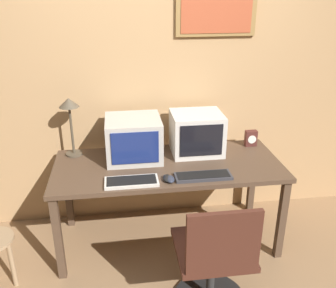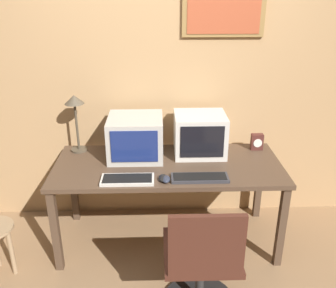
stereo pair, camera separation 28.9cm
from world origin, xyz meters
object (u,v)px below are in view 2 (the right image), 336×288
(monitor_left, at_px, (136,137))
(desk_lamp, at_px, (75,108))
(monitor_right, at_px, (200,134))
(keyboard_main, at_px, (128,180))
(mouse_far_corner, at_px, (163,178))
(desk_clock, at_px, (257,142))
(keyboard_side, at_px, (200,178))
(mouse_near_keyboard, at_px, (166,179))
(office_chair, at_px, (202,267))

(monitor_left, height_order, desk_lamp, desk_lamp)
(monitor_right, relative_size, keyboard_main, 1.09)
(mouse_far_corner, bearing_deg, monitor_right, 56.04)
(monitor_right, bearing_deg, desk_clock, 7.01)
(keyboard_side, xyz_separation_m, mouse_far_corner, (-0.27, -0.01, 0.00))
(monitor_right, xyz_separation_m, keyboard_side, (-0.04, -0.46, -0.16))
(keyboard_side, xyz_separation_m, mouse_near_keyboard, (-0.25, -0.02, 0.00))
(mouse_far_corner, bearing_deg, keyboard_main, -178.51)
(keyboard_side, relative_size, desk_clock, 3.02)
(keyboard_main, bearing_deg, mouse_far_corner, 1.49)
(keyboard_side, bearing_deg, desk_clock, 43.73)
(monitor_right, xyz_separation_m, desk_clock, (0.50, 0.06, -0.10))
(desk_clock, bearing_deg, monitor_right, -172.99)
(monitor_right, distance_m, desk_clock, 0.51)
(monitor_left, bearing_deg, keyboard_side, -41.11)
(keyboard_side, height_order, desk_lamp, desk_lamp)
(monitor_right, distance_m, mouse_far_corner, 0.58)
(monitor_left, distance_m, mouse_far_corner, 0.50)
(monitor_left, relative_size, mouse_far_corner, 3.93)
(desk_clock, bearing_deg, keyboard_side, -136.27)
(desk_clock, distance_m, desk_lamp, 1.55)
(monitor_left, xyz_separation_m, keyboard_side, (0.48, -0.42, -0.15))
(keyboard_main, bearing_deg, monitor_right, 39.62)
(monitor_right, height_order, keyboard_main, monitor_right)
(mouse_far_corner, relative_size, desk_clock, 0.80)
(monitor_left, height_order, office_chair, monitor_left)
(monitor_left, height_order, mouse_far_corner, monitor_left)
(monitor_left, distance_m, keyboard_side, 0.66)
(desk_clock, relative_size, desk_lamp, 0.28)
(monitor_right, bearing_deg, mouse_near_keyboard, -121.22)
(mouse_near_keyboard, xyz_separation_m, desk_lamp, (-0.73, 0.57, 0.36))
(monitor_left, distance_m, monitor_right, 0.53)
(keyboard_main, bearing_deg, office_chair, -45.92)
(monitor_left, bearing_deg, desk_lamp, 166.03)
(mouse_far_corner, bearing_deg, desk_lamp, 142.18)
(keyboard_main, height_order, mouse_near_keyboard, mouse_near_keyboard)
(desk_clock, bearing_deg, desk_lamp, 179.13)
(monitor_left, distance_m, keyboard_main, 0.46)
(monitor_right, bearing_deg, keyboard_side, -95.46)
(monitor_left, bearing_deg, mouse_far_corner, -63.42)
(keyboard_main, xyz_separation_m, desk_lamp, (-0.45, 0.56, 0.36))
(keyboard_main, relative_size, desk_lamp, 0.79)
(desk_clock, relative_size, office_chair, 0.16)
(monitor_left, xyz_separation_m, mouse_far_corner, (0.21, -0.43, -0.15))
(monitor_right, bearing_deg, keyboard_main, -140.38)
(monitor_left, xyz_separation_m, desk_clock, (1.03, 0.10, -0.10))
(monitor_left, height_order, desk_clock, monitor_left)
(keyboard_main, distance_m, office_chair, 0.80)
(desk_clock, height_order, office_chair, office_chair)
(keyboard_main, xyz_separation_m, mouse_far_corner, (0.26, 0.01, 0.00))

